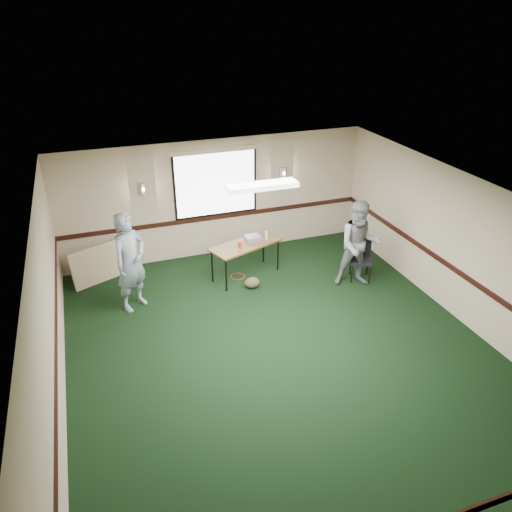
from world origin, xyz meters
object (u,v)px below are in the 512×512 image
object	(u,v)px
conference_chair	(361,255)
person_right	(359,244)
projector	(253,238)
person_left	(130,262)
folding_table	(246,246)

from	to	relation	value
conference_chair	person_right	world-z (taller)	person_right
projector	person_left	distance (m)	2.68
projector	person_left	xyz separation A→B (m)	(-2.62, -0.54, 0.15)
person_left	person_right	world-z (taller)	person_left
folding_table	conference_chair	size ratio (longest dim) A/B	1.85
folding_table	projector	distance (m)	0.25
conference_chair	folding_table	bearing A→B (deg)	-176.10
folding_table	projector	world-z (taller)	projector
projector	conference_chair	xyz separation A→B (m)	(2.09, -0.98, -0.30)
folding_table	projector	xyz separation A→B (m)	(0.20, 0.11, 0.11)
folding_table	conference_chair	bearing A→B (deg)	-40.63
folding_table	person_left	world-z (taller)	person_left
folding_table	person_left	bearing A→B (deg)	169.93
projector	conference_chair	world-z (taller)	conference_chair
conference_chair	person_right	size ratio (longest dim) A/B	0.49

